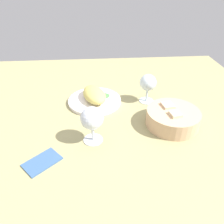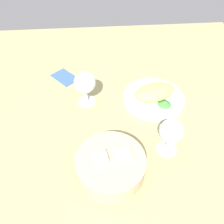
{
  "view_description": "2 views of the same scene",
  "coord_description": "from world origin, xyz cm",
  "px_view_note": "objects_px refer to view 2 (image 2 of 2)",
  "views": [
    {
      "loc": [
        69.77,
        -6.13,
        51.43
      ],
      "look_at": [
        1.27,
        -0.84,
        5.49
      ],
      "focal_mm": 35.55,
      "sensor_mm": 36.0,
      "label": 1
    },
    {
      "loc": [
        5.95,
        56.08,
        60.43
      ],
      "look_at": [
        1.46,
        2.26,
        4.4
      ],
      "focal_mm": 36.76,
      "sensor_mm": 36.0,
      "label": 2
    }
  ],
  "objects_px": {
    "wine_glass_near": "(85,84)",
    "wine_glass_far": "(171,132)",
    "plate": "(154,98)",
    "folded_napkin": "(65,77)",
    "bread_basket": "(111,165)"
  },
  "relations": [
    {
      "from": "plate",
      "to": "folded_napkin",
      "type": "bearing_deg",
      "value": -25.58
    },
    {
      "from": "wine_glass_near",
      "to": "folded_napkin",
      "type": "xyz_separation_m",
      "value": [
        0.09,
        -0.16,
        -0.08
      ]
    },
    {
      "from": "wine_glass_near",
      "to": "plate",
      "type": "bearing_deg",
      "value": 178.11
    },
    {
      "from": "wine_glass_near",
      "to": "folded_napkin",
      "type": "relative_size",
      "value": 1.21
    },
    {
      "from": "bread_basket",
      "to": "wine_glass_far",
      "type": "distance_m",
      "value": 0.2
    },
    {
      "from": "folded_napkin",
      "to": "plate",
      "type": "bearing_deg",
      "value": 22.77
    },
    {
      "from": "plate",
      "to": "wine_glass_far",
      "type": "height_order",
      "value": "wine_glass_far"
    },
    {
      "from": "bread_basket",
      "to": "plate",
      "type": "bearing_deg",
      "value": -122.9
    },
    {
      "from": "wine_glass_near",
      "to": "wine_glass_far",
      "type": "relative_size",
      "value": 1.04
    },
    {
      "from": "plate",
      "to": "wine_glass_far",
      "type": "distance_m",
      "value": 0.25
    },
    {
      "from": "plate",
      "to": "wine_glass_far",
      "type": "xyz_separation_m",
      "value": [
        0.01,
        0.23,
        0.08
      ]
    },
    {
      "from": "plate",
      "to": "bread_basket",
      "type": "bearing_deg",
      "value": 57.1
    },
    {
      "from": "bread_basket",
      "to": "wine_glass_near",
      "type": "bearing_deg",
      "value": -77.26
    },
    {
      "from": "bread_basket",
      "to": "folded_napkin",
      "type": "relative_size",
      "value": 1.8
    },
    {
      "from": "bread_basket",
      "to": "folded_napkin",
      "type": "bearing_deg",
      "value": -70.68
    }
  ]
}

